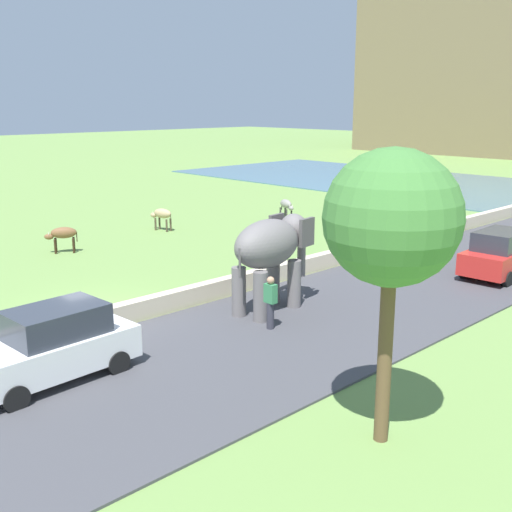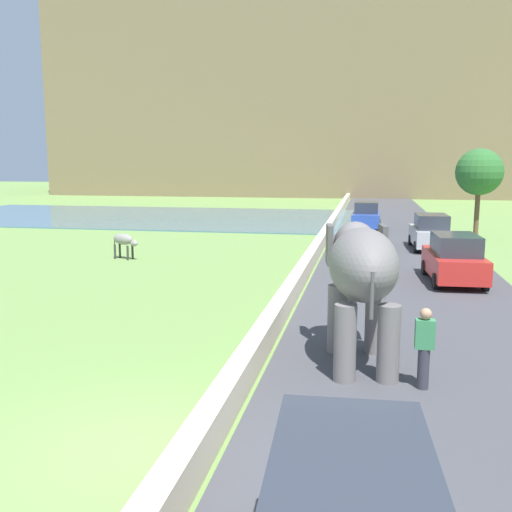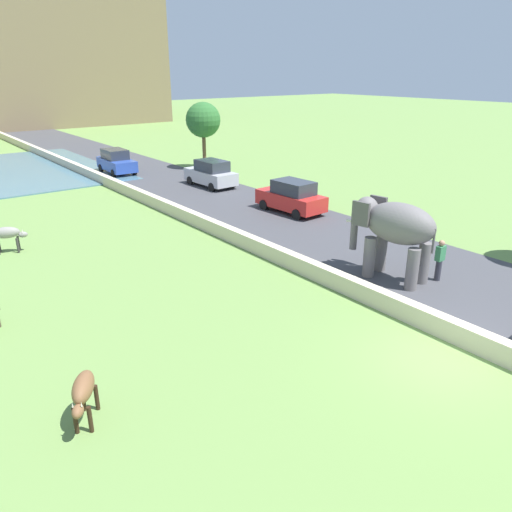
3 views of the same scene
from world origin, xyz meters
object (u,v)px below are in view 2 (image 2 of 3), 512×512
object	(u,v)px
car_silver	(431,232)
cow_grey	(124,241)
car_red	(454,259)
elephant	(361,272)
person_beside_elephant	(424,347)
car_blue	(366,216)

from	to	relation	value
car_silver	cow_grey	world-z (taller)	car_silver
car_red	cow_grey	bearing A→B (deg)	168.79
car_red	elephant	bearing A→B (deg)	-109.22
person_beside_elephant	car_silver	size ratio (longest dim) A/B	0.40
elephant	car_silver	distance (m)	17.52
car_red	car_silver	bearing A→B (deg)	90.01
car_silver	car_red	bearing A→B (deg)	-89.99
person_beside_elephant	car_blue	bearing A→B (deg)	92.54
car_blue	cow_grey	distance (m)	17.20
elephant	cow_grey	world-z (taller)	elephant
elephant	cow_grey	distance (m)	15.94
person_beside_elephant	car_red	size ratio (longest dim) A/B	0.40
car_red	cow_grey	xyz separation A→B (m)	(-13.77, 2.73, -0.06)
person_beside_elephant	cow_grey	world-z (taller)	person_beside_elephant
car_blue	cow_grey	xyz separation A→B (m)	(-10.62, -13.54, -0.06)
car_silver	cow_grey	distance (m)	14.76
car_red	car_silver	distance (m)	8.06
person_beside_elephant	cow_grey	distance (m)	17.65
elephant	car_red	distance (m)	9.74
car_red	car_silver	xyz separation A→B (m)	(-0.00, 8.06, 0.00)
elephant	person_beside_elephant	bearing A→B (deg)	-46.09
person_beside_elephant	car_red	bearing A→B (deg)	79.28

